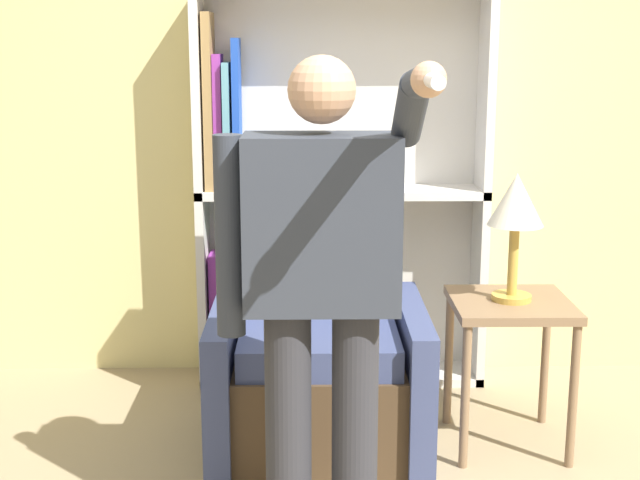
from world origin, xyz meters
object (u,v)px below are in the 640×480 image
object	(u,v)px
armchair	(319,359)
bookcase	(309,203)
person_standing	(321,280)
side_table	(510,324)
table_lamp	(516,207)

from	to	relation	value
armchair	bookcase	bearing A→B (deg)	92.84
person_standing	side_table	bearing A→B (deg)	46.11
armchair	table_lamp	bearing A→B (deg)	0.45
bookcase	table_lamp	distance (m)	1.15
armchair	side_table	size ratio (longest dim) A/B	1.93
side_table	table_lamp	distance (m)	0.49
bookcase	side_table	size ratio (longest dim) A/B	3.02
table_lamp	person_standing	bearing A→B (deg)	-133.89
bookcase	person_standing	bearing A→B (deg)	-88.62
side_table	table_lamp	bearing A→B (deg)	90.00
bookcase	table_lamp	bearing A→B (deg)	-43.32
bookcase	side_table	world-z (taller)	bookcase
bookcase	person_standing	size ratio (longest dim) A/B	1.17
armchair	table_lamp	distance (m)	1.01
person_standing	table_lamp	world-z (taller)	person_standing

